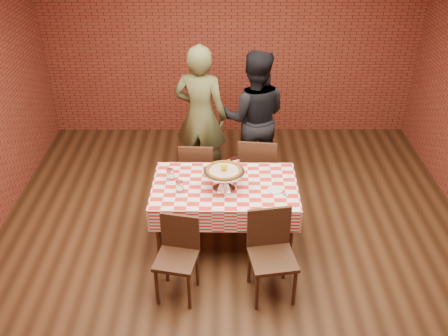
{
  "coord_description": "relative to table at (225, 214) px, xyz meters",
  "views": [
    {
      "loc": [
        -0.12,
        -4.14,
        3.69
      ],
      "look_at": [
        -0.11,
        0.32,
        0.93
      ],
      "focal_mm": 40.07,
      "sensor_mm": 36.0,
      "label": 1
    }
  ],
  "objects": [
    {
      "name": "chair_far_right",
      "position": [
        0.4,
        0.82,
        0.09
      ],
      "size": [
        0.5,
        0.5,
        0.93
      ],
      "primitive_type": null,
      "rotation": [
        0.0,
        0.0,
        3.02
      ],
      "color": "#452819",
      "rests_on": "ground"
    },
    {
      "name": "chair_far_left",
      "position": [
        -0.33,
        0.79,
        0.06
      ],
      "size": [
        0.42,
        0.42,
        0.88
      ],
      "primitive_type": null,
      "rotation": [
        0.0,
        0.0,
        3.09
      ],
      "color": "#452819",
      "rests_on": "ground"
    },
    {
      "name": "ground",
      "position": [
        0.1,
        -0.26,
        -0.38
      ],
      "size": [
        6.0,
        6.0,
        0.0
      ],
      "primitive_type": "plane",
      "color": "black",
      "rests_on": "ground"
    },
    {
      "name": "sweetener_packet_a",
      "position": [
        0.6,
        -0.19,
        0.39
      ],
      "size": [
        0.06,
        0.05,
        0.0
      ],
      "primitive_type": "cube",
      "rotation": [
        0.0,
        0.0,
        0.34
      ],
      "color": "white",
      "rests_on": "tablecloth"
    },
    {
      "name": "water_glass_right",
      "position": [
        -0.58,
        0.12,
        0.45
      ],
      "size": [
        0.08,
        0.08,
        0.12
      ],
      "primitive_type": "cylinder",
      "rotation": [
        0.0,
        0.0,
        -0.01
      ],
      "color": "white",
      "rests_on": "tablecloth"
    },
    {
      "name": "sweetener_packet_b",
      "position": [
        0.62,
        -0.18,
        0.39
      ],
      "size": [
        0.06,
        0.05,
        0.0
      ],
      "primitive_type": "cube",
      "rotation": [
        0.0,
        0.0,
        -0.4
      ],
      "color": "white",
      "rests_on": "tablecloth"
    },
    {
      "name": "diner_olive",
      "position": [
        -0.3,
        1.32,
        0.55
      ],
      "size": [
        0.76,
        0.59,
        1.86
      ],
      "primitive_type": "imported",
      "rotation": [
        0.0,
        0.0,
        2.9
      ],
      "color": "#50522D",
      "rests_on": "ground"
    },
    {
      "name": "back_wall",
      "position": [
        0.1,
        2.74,
        1.08
      ],
      "size": [
        5.5,
        0.0,
        5.5
      ],
      "primitive_type": "plane",
      "rotation": [
        1.57,
        0.0,
        0.0
      ],
      "color": "maroon",
      "rests_on": "ground"
    },
    {
      "name": "tablecloth",
      "position": [
        0.0,
        0.0,
        0.25
      ],
      "size": [
        1.57,
        0.97,
        0.26
      ],
      "primitive_type": null,
      "rotation": [
        0.0,
        0.0,
        -0.01
      ],
      "color": "red",
      "rests_on": "table"
    },
    {
      "name": "water_glass_left",
      "position": [
        -0.47,
        -0.12,
        0.45
      ],
      "size": [
        0.08,
        0.08,
        0.12
      ],
      "primitive_type": "cylinder",
      "rotation": [
        0.0,
        0.0,
        -0.01
      ],
      "color": "white",
      "rests_on": "tablecloth"
    },
    {
      "name": "diner_black",
      "position": [
        0.38,
        1.36,
        0.51
      ],
      "size": [
        0.9,
        0.73,
        1.77
      ],
      "primitive_type": "imported",
      "rotation": [
        0.0,
        0.0,
        3.08
      ],
      "color": "black",
      "rests_on": "ground"
    },
    {
      "name": "pizza",
      "position": [
        -0.01,
        -0.03,
        0.58
      ],
      "size": [
        0.43,
        0.43,
        0.03
      ],
      "primitive_type": "cylinder",
      "rotation": [
        0.0,
        0.0,
        0.15
      ],
      "color": "beige",
      "rests_on": "pizza_stand"
    },
    {
      "name": "table",
      "position": [
        0.0,
        0.0,
        0.0
      ],
      "size": [
        1.53,
        0.93,
        0.75
      ],
      "primitive_type": "cube",
      "rotation": [
        0.0,
        0.0,
        -0.01
      ],
      "color": "#452819",
      "rests_on": "ground"
    },
    {
      "name": "chair_near_right",
      "position": [
        0.45,
        -0.8,
        0.08
      ],
      "size": [
        0.49,
        0.49,
        0.91
      ],
      "primitive_type": null,
      "rotation": [
        0.0,
        0.0,
        0.16
      ],
      "color": "#452819",
      "rests_on": "ground"
    },
    {
      "name": "lemon",
      "position": [
        -0.01,
        -0.03,
        0.63
      ],
      "size": [
        0.08,
        0.08,
        0.09
      ],
      "primitive_type": "ellipsoid",
      "rotation": [
        0.0,
        0.0,
        0.15
      ],
      "color": "yellow",
      "rests_on": "pizza"
    },
    {
      "name": "condiment_caddy",
      "position": [
        0.1,
        0.32,
        0.45
      ],
      "size": [
        0.12,
        0.11,
        0.14
      ],
      "primitive_type": "cube",
      "rotation": [
        0.0,
        0.0,
        0.41
      ],
      "color": "silver",
      "rests_on": "tablecloth"
    },
    {
      "name": "chair_near_left",
      "position": [
        -0.46,
        -0.81,
        0.05
      ],
      "size": [
        0.45,
        0.45,
        0.86
      ],
      "primitive_type": null,
      "rotation": [
        0.0,
        0.0,
        -0.2
      ],
      "color": "#452819",
      "rests_on": "ground"
    },
    {
      "name": "pizza_stand",
      "position": [
        -0.01,
        -0.03,
        0.48
      ],
      "size": [
        0.49,
        0.49,
        0.19
      ],
      "primitive_type": null,
      "rotation": [
        0.0,
        0.0,
        0.15
      ],
      "color": "silver",
      "rests_on": "tablecloth"
    },
    {
      "name": "side_plate",
      "position": [
        0.52,
        -0.1,
        0.39
      ],
      "size": [
        0.16,
        0.16,
        0.01
      ],
      "primitive_type": "cylinder",
      "rotation": [
        0.0,
        0.0,
        -0.01
      ],
      "color": "white",
      "rests_on": "tablecloth"
    }
  ]
}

